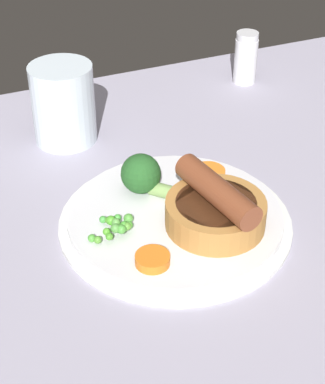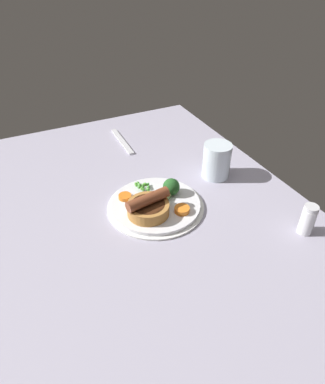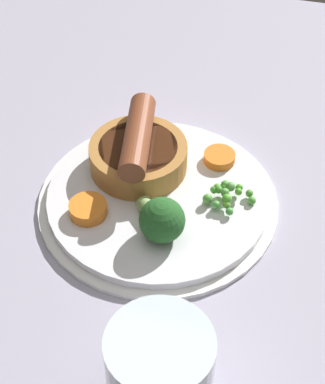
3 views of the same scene
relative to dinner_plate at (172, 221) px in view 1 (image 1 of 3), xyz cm
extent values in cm
cube|color=#9E99AD|center=(-0.37, 3.79, -2.07)|extent=(110.00, 80.00, 3.00)
cylinder|color=silver|center=(0.00, 0.00, -0.32)|extent=(23.99, 23.99, 0.50)
cylinder|color=silver|center=(0.00, 0.00, 0.13)|extent=(22.07, 22.07, 1.40)
cylinder|color=#AD7538|center=(-3.25, 3.23, 2.25)|extent=(9.98, 9.98, 2.84)
cylinder|color=#472614|center=(-3.25, 3.23, 3.52)|extent=(7.98, 7.98, 0.30)
cylinder|color=brown|center=(-3.25, 3.23, 5.00)|extent=(4.32, 10.93, 2.65)
sphere|color=#549635|center=(5.31, 1.23, 1.83)|extent=(0.84, 0.84, 0.84)
sphere|color=green|center=(6.04, 1.63, 2.00)|extent=(0.95, 0.95, 0.95)
sphere|color=#529632|center=(8.46, 1.61, 1.45)|extent=(0.77, 0.77, 0.77)
sphere|color=#509540|center=(6.57, 1.40, 2.11)|extent=(0.95, 0.95, 0.95)
sphere|color=#509432|center=(5.99, 1.35, 1.95)|extent=(0.72, 0.72, 0.72)
sphere|color=green|center=(6.99, -1.21, 1.43)|extent=(0.75, 0.75, 0.75)
sphere|color=green|center=(5.51, 0.96, 1.88)|extent=(0.78, 0.78, 0.78)
sphere|color=green|center=(5.60, -0.76, 1.54)|extent=(0.76, 0.76, 0.76)
sphere|color=#4D963A|center=(4.65, -0.22, 1.57)|extent=(0.99, 0.99, 0.99)
sphere|color=#589C44|center=(6.20, 0.53, 2.09)|extent=(0.86, 0.86, 0.86)
sphere|color=green|center=(5.05, 0.99, 1.72)|extent=(0.78, 0.78, 0.78)
sphere|color=green|center=(6.50, -0.14, 1.94)|extent=(0.98, 0.98, 0.98)
sphere|color=#47952B|center=(7.38, 1.89, 1.71)|extent=(0.74, 0.74, 0.74)
sphere|color=green|center=(6.45, -0.09, 1.89)|extent=(0.86, 0.86, 0.86)
sphere|color=#52A52E|center=(7.42, 1.21, 1.82)|extent=(0.74, 0.74, 0.74)
sphere|color=#57A12D|center=(6.57, -0.63, 1.65)|extent=(0.75, 0.75, 0.75)
sphere|color=#4C9E38|center=(8.83, 0.91, 1.23)|extent=(0.80, 0.80, 0.80)
sphere|color=#235623|center=(1.35, -5.18, 2.98)|extent=(4.29, 4.29, 4.29)
cylinder|color=#7A9E56|center=(-0.54, -3.19, 1.58)|extent=(3.10, 3.15, 1.50)
cylinder|color=orange|center=(4.65, 6.11, 1.32)|extent=(3.49, 3.49, 0.96)
cylinder|color=orange|center=(-6.19, -4.21, 1.45)|extent=(3.77, 3.77, 1.23)
cylinder|color=silver|center=(5.17, -21.04, 4.32)|extent=(7.66, 7.66, 9.78)
cylinder|color=silver|center=(-23.15, -26.67, 2.64)|extent=(3.28, 3.28, 6.42)
cylinder|color=silver|center=(-23.15, -26.67, 6.35)|extent=(3.12, 3.12, 1.00)
camera|label=1|loc=(21.10, 47.28, 40.77)|focal=60.00mm
camera|label=2|loc=(-60.58, 27.27, 53.12)|focal=32.00mm
camera|label=3|loc=(10.76, -42.62, 46.58)|focal=60.00mm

